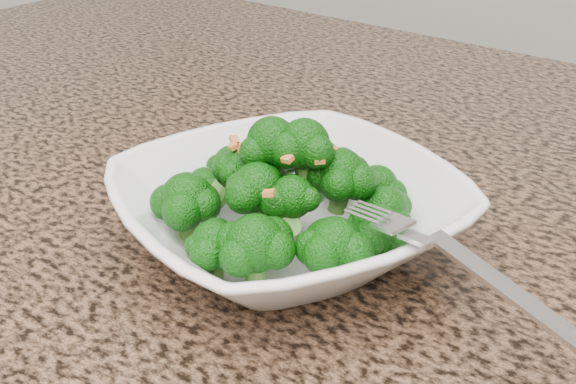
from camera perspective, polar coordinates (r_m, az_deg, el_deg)
The scene contains 5 objects.
granite_counter at distance 0.68m, azimuth 0.53°, elevation -0.14°, with size 1.64×1.04×0.03m, color brown.
bowl at distance 0.55m, azimuth 0.00°, elevation -1.74°, with size 0.25×0.25×0.06m, color white.
broccoli_pile at distance 0.52m, azimuth 0.00°, elevation 4.63°, with size 0.22×0.22×0.07m, color #0D5109, non-canonical shape.
garlic_topping at distance 0.51m, azimuth 0.00°, elevation 8.60°, with size 0.13×0.13×0.01m, color orange, non-canonical shape.
fork at distance 0.45m, azimuth 10.59°, elevation -3.83°, with size 0.19×0.03×0.01m, color silver, non-canonical shape.
Camera 1 is at (0.37, -0.17, 1.20)m, focal length 45.00 mm.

